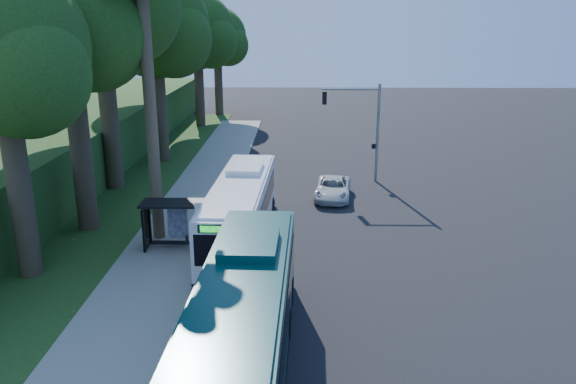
{
  "coord_description": "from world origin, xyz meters",
  "views": [
    {
      "loc": [
        -0.93,
        -29.21,
        11.1
      ],
      "look_at": [
        -1.4,
        1.0,
        1.89
      ],
      "focal_mm": 35.0,
      "sensor_mm": 36.0,
      "label": 1
    }
  ],
  "objects_px": {
    "bus_shelter": "(170,216)",
    "teal_bus": "(244,322)",
    "pickup": "(333,188)",
    "white_bus": "(241,209)"
  },
  "relations": [
    {
      "from": "bus_shelter",
      "to": "pickup",
      "type": "distance_m",
      "value": 12.39
    },
    {
      "from": "bus_shelter",
      "to": "teal_bus",
      "type": "height_order",
      "value": "teal_bus"
    },
    {
      "from": "pickup",
      "to": "teal_bus",
      "type": "bearing_deg",
      "value": -95.27
    },
    {
      "from": "white_bus",
      "to": "pickup",
      "type": "relative_size",
      "value": 2.56
    },
    {
      "from": "white_bus",
      "to": "teal_bus",
      "type": "distance_m",
      "value": 11.7
    },
    {
      "from": "bus_shelter",
      "to": "pickup",
      "type": "bearing_deg",
      "value": 45.07
    },
    {
      "from": "white_bus",
      "to": "teal_bus",
      "type": "height_order",
      "value": "teal_bus"
    },
    {
      "from": "teal_bus",
      "to": "pickup",
      "type": "xyz_separation_m",
      "value": [
        4.05,
        19.17,
        -1.24
      ]
    },
    {
      "from": "teal_bus",
      "to": "pickup",
      "type": "distance_m",
      "value": 19.64
    },
    {
      "from": "bus_shelter",
      "to": "pickup",
      "type": "relative_size",
      "value": 0.67
    }
  ]
}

